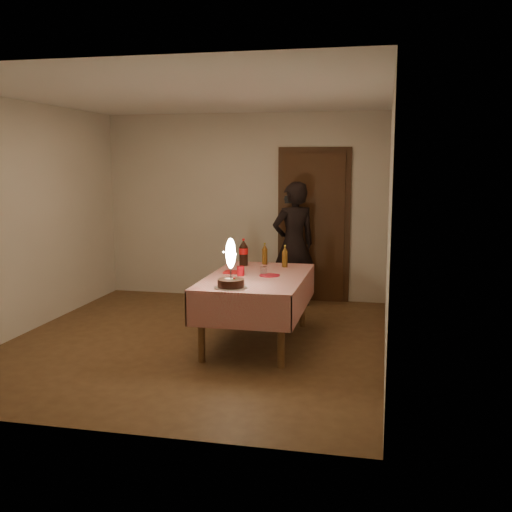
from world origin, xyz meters
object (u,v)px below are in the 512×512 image
object	(u,v)px
red_cup	(241,271)
birthday_cake	(231,274)
dining_table	(257,285)
red_plate	(270,275)
amber_bottle_left	(265,254)
amber_bottle_right	(285,257)
photographer	(294,244)
clear_cup	(264,270)
cola_bottle	(244,252)

from	to	relation	value
red_cup	birthday_cake	bearing A→B (deg)	-85.04
dining_table	red_plate	bearing A→B (deg)	11.69
red_cup	red_plate	bearing A→B (deg)	10.16
dining_table	red_cup	bearing A→B (deg)	-171.00
red_cup	amber_bottle_left	world-z (taller)	amber_bottle_left
red_cup	amber_bottle_right	bearing A→B (deg)	58.86
photographer	dining_table	bearing A→B (deg)	-94.15
red_plate	amber_bottle_right	bearing A→B (deg)	82.98
red_cup	clear_cup	bearing A→B (deg)	24.99
dining_table	photographer	size ratio (longest dim) A/B	1.03
red_cup	cola_bottle	size ratio (longest dim) A/B	0.31
clear_cup	amber_bottle_right	distance (m)	0.53
amber_bottle_right	red_plate	bearing A→B (deg)	-97.02
dining_table	birthday_cake	size ratio (longest dim) A/B	3.60
clear_cup	amber_bottle_right	bearing A→B (deg)	74.27
cola_bottle	amber_bottle_right	xyz separation A→B (m)	(0.49, -0.00, -0.03)
clear_cup	cola_bottle	size ratio (longest dim) A/B	0.28
red_cup	amber_bottle_left	bearing A→B (deg)	81.68
red_plate	cola_bottle	world-z (taller)	cola_bottle
amber_bottle_left	amber_bottle_right	xyz separation A→B (m)	(0.26, -0.13, 0.00)
dining_table	amber_bottle_left	xyz separation A→B (m)	(-0.06, 0.72, 0.22)
cola_bottle	red_cup	bearing A→B (deg)	-79.46
birthday_cake	red_plate	distance (m)	0.73
birthday_cake	clear_cup	distance (m)	0.75
red_cup	photographer	world-z (taller)	photographer
birthday_cake	amber_bottle_right	bearing A→B (deg)	75.54
red_cup	cola_bottle	bearing A→B (deg)	100.54
amber_bottle_right	photographer	xyz separation A→B (m)	(-0.07, 1.16, -0.01)
red_cup	cola_bottle	world-z (taller)	cola_bottle
clear_cup	cola_bottle	distance (m)	0.62
dining_table	clear_cup	size ratio (longest dim) A/B	19.11
amber_bottle_left	photographer	world-z (taller)	photographer
amber_bottle_right	clear_cup	bearing A→B (deg)	-105.73
dining_table	birthday_cake	distance (m)	0.69
red_plate	photographer	bearing A→B (deg)	90.14
birthday_cake	red_plate	bearing A→B (deg)	69.67
red_plate	birthday_cake	bearing A→B (deg)	-110.33
dining_table	amber_bottle_left	bearing A→B (deg)	94.92
red_cup	cola_bottle	distance (m)	0.64
red_cup	amber_bottle_right	size ratio (longest dim) A/B	0.39
red_plate	photographer	distance (m)	1.72
clear_cup	amber_bottle_right	size ratio (longest dim) A/B	0.35
red_cup	photographer	xyz separation A→B (m)	(0.30, 1.77, 0.06)
photographer	cola_bottle	bearing A→B (deg)	-109.68
birthday_cake	photographer	world-z (taller)	photographer
red_plate	red_cup	distance (m)	0.31
clear_cup	photographer	size ratio (longest dim) A/B	0.05
cola_bottle	clear_cup	bearing A→B (deg)	-56.06
clear_cup	amber_bottle_left	world-z (taller)	amber_bottle_left
cola_bottle	photographer	xyz separation A→B (m)	(0.41, 1.16, -0.05)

